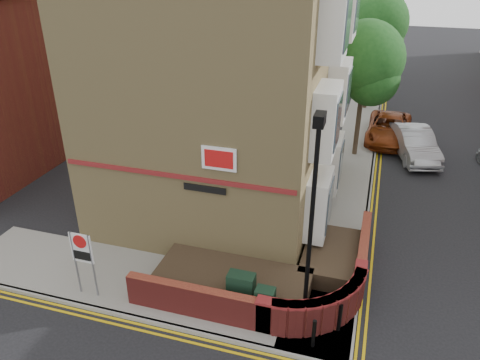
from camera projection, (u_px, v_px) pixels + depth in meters
name	position (u px, v px, depth m)	size (l,w,h in m)	color
ground	(238.00, 343.00, 12.90)	(120.00, 120.00, 0.00)	black
pavement_corner	(148.00, 284.00, 15.07)	(13.00, 3.00, 0.12)	gray
pavement_main	(357.00, 141.00, 26.00)	(2.00, 32.00, 0.12)	gray
kerb_side	(125.00, 315.00, 13.79)	(13.00, 0.15, 0.12)	gray
kerb_main_near	(376.00, 143.00, 25.74)	(0.15, 32.00, 0.12)	gray
yellow_lines_side	(121.00, 323.00, 13.60)	(13.00, 0.28, 0.01)	gold
yellow_lines_main	(380.00, 144.00, 25.70)	(0.28, 32.00, 0.01)	gold
corner_building	(228.00, 51.00, 17.65)	(8.95, 10.40, 13.60)	tan
garden_wall	(261.00, 287.00, 15.04)	(6.80, 6.00, 1.20)	maroon
lamppost	(311.00, 228.00, 12.00)	(0.25, 0.50, 6.30)	black
utility_cabinet_large	(241.00, 291.00, 13.77)	(0.80, 0.45, 1.20)	black
utility_cabinet_small	(265.00, 304.00, 13.32)	(0.55, 0.40, 1.10)	black
bollard_near	(314.00, 334.00, 12.47)	(0.11, 0.11, 0.90)	black
bollard_far	(340.00, 318.00, 12.99)	(0.11, 0.11, 0.90)	black
zone_sign	(82.00, 253.00, 13.89)	(0.72, 0.07, 2.20)	slate
tree_near	(365.00, 65.00, 22.23)	(3.64, 3.65, 6.70)	#382B1E
tree_mid	(374.00, 28.00, 28.83)	(4.03, 4.03, 7.42)	#382B1E
tree_far	(379.00, 16.00, 35.78)	(3.81, 3.81, 7.00)	#382B1E
traffic_light_assembly	(378.00, 58.00, 32.34)	(0.20, 0.16, 4.20)	black
silver_car_near	(414.00, 143.00, 23.82)	(1.59, 4.56, 1.50)	#96989D
red_car_main	(389.00, 128.00, 25.92)	(2.32, 5.02, 1.40)	maroon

